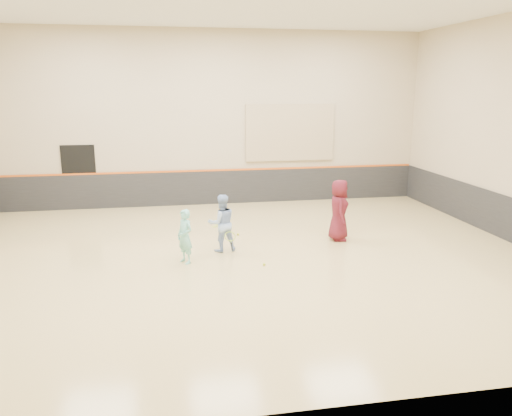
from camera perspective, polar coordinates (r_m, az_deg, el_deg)
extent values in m
cube|color=tan|center=(12.27, -2.29, -6.23)|extent=(15.00, 12.00, 0.20)
cube|color=#C1AD8C|center=(17.55, -5.15, 10.08)|extent=(15.00, 0.02, 6.00)
cube|color=#C1AD8C|center=(5.75, 5.74, 2.90)|extent=(15.00, 0.02, 6.00)
cube|color=#232326|center=(17.82, -4.97, 2.35)|extent=(14.90, 0.04, 1.20)
cube|color=#D85914|center=(17.70, -5.01, 4.31)|extent=(14.90, 0.03, 0.06)
cube|color=tan|center=(18.00, 3.92, 8.60)|extent=(3.20, 0.08, 2.00)
cube|color=black|center=(17.91, -19.52, 3.30)|extent=(1.10, 0.05, 2.20)
imported|color=#7EDBD0|center=(11.87, -8.11, -3.24)|extent=(0.53, 0.57, 1.30)
imported|color=#98B5EA|center=(12.61, -3.94, -1.72)|extent=(0.80, 0.67, 1.47)
imported|color=#571420|center=(13.68, 9.45, -0.24)|extent=(0.68, 0.90, 1.67)
sphere|color=gold|center=(11.74, 0.93, -6.46)|extent=(0.07, 0.07, 0.07)
sphere|color=gold|center=(13.64, 10.37, 0.31)|extent=(0.07, 0.07, 0.07)
sphere|color=gold|center=(14.09, -2.06, -3.01)|extent=(0.07, 0.07, 0.07)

